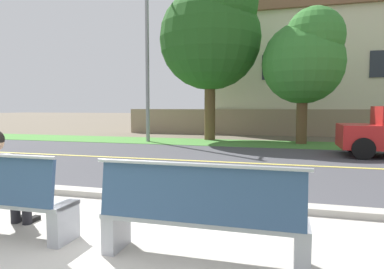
{
  "coord_description": "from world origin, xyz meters",
  "views": [
    {
      "loc": [
        2.06,
        -2.72,
        1.51
      ],
      "look_at": [
        0.31,
        3.48,
        1.0
      ],
      "focal_mm": 32.14,
      "sensor_mm": 36.0,
      "label": 1
    }
  ],
  "objects_px": {
    "seated_person_grey": "(2,177)",
    "shade_tree_left": "(306,57)",
    "bench_right": "(201,217)",
    "streetlamp": "(149,43)",
    "shade_tree_far_left": "(213,31)"
  },
  "relations": [
    {
      "from": "seated_person_grey",
      "to": "shade_tree_left",
      "type": "height_order",
      "value": "shade_tree_left"
    },
    {
      "from": "bench_right",
      "to": "streetlamp",
      "type": "distance_m",
      "value": 12.72
    },
    {
      "from": "seated_person_grey",
      "to": "shade_tree_left",
      "type": "distance_m",
      "value": 12.41
    },
    {
      "from": "bench_right",
      "to": "shade_tree_left",
      "type": "relative_size",
      "value": 0.37
    },
    {
      "from": "seated_person_grey",
      "to": "shade_tree_far_left",
      "type": "bearing_deg",
      "value": 90.28
    },
    {
      "from": "shade_tree_far_left",
      "to": "streetlamp",
      "type": "bearing_deg",
      "value": -153.83
    },
    {
      "from": "bench_right",
      "to": "shade_tree_far_left",
      "type": "relative_size",
      "value": 0.27
    },
    {
      "from": "seated_person_grey",
      "to": "shade_tree_left",
      "type": "relative_size",
      "value": 0.23
    },
    {
      "from": "shade_tree_left",
      "to": "streetlamp",
      "type": "bearing_deg",
      "value": -174.69
    },
    {
      "from": "shade_tree_left",
      "to": "bench_right",
      "type": "bearing_deg",
      "value": -96.93
    },
    {
      "from": "shade_tree_far_left",
      "to": "shade_tree_left",
      "type": "bearing_deg",
      "value": -9.36
    },
    {
      "from": "streetlamp",
      "to": "seated_person_grey",
      "type": "bearing_deg",
      "value": -76.33
    },
    {
      "from": "bench_right",
      "to": "shade_tree_far_left",
      "type": "xyz_separation_m",
      "value": [
        -2.57,
        12.25,
        4.46
      ]
    },
    {
      "from": "streetlamp",
      "to": "shade_tree_left",
      "type": "xyz_separation_m",
      "value": [
        6.55,
        0.61,
        -0.77
      ]
    },
    {
      "from": "seated_person_grey",
      "to": "shade_tree_far_left",
      "type": "xyz_separation_m",
      "value": [
        -0.06,
        12.08,
        4.25
      ]
    }
  ]
}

